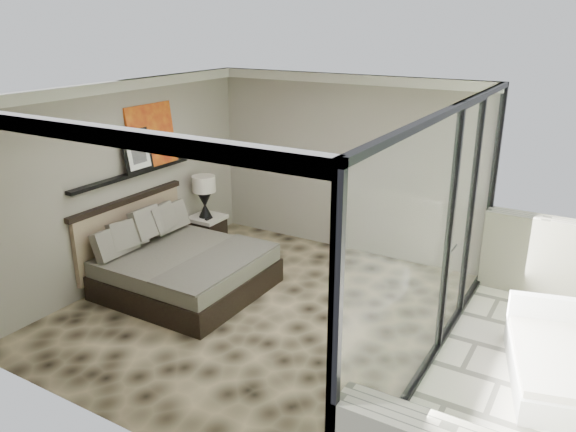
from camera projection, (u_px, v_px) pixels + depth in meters
The scene contains 12 objects.
floor at pixel (260, 310), 7.28m from camera, with size 5.00×5.00×0.00m, color black.
ceiling at pixel (255, 92), 6.35m from camera, with size 4.50×5.00×0.02m, color silver.
back_wall at pixel (345, 165), 8.83m from camera, with size 4.50×0.02×2.80m, color gray.
left_wall at pixel (125, 182), 7.89m from camera, with size 0.02×5.00×2.80m, color gray.
glass_wall at pixel (441, 243), 5.73m from camera, with size 0.08×5.00×2.80m, color white.
picture_ledge at pixel (133, 174), 7.91m from camera, with size 0.12×2.20×0.05m, color black.
bed at pixel (180, 266), 7.77m from camera, with size 2.04×1.98×1.13m.
nightstand at pixel (208, 231), 9.27m from camera, with size 0.51×0.51×0.51m, color black.
table_lamp at pixel (204, 191), 9.02m from camera, with size 0.38×0.38×0.69m.
abstract_canvas at pixel (151, 136), 8.12m from camera, with size 0.04×0.90×0.90m, color #BE5710.
framed_print at pixel (137, 151), 7.85m from camera, with size 0.03×0.50×0.60m, color black.
lounger at pixel (552, 364), 5.80m from camera, with size 1.18×1.75×0.63m.
Camera 1 is at (3.62, -5.37, 3.56)m, focal length 35.00 mm.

